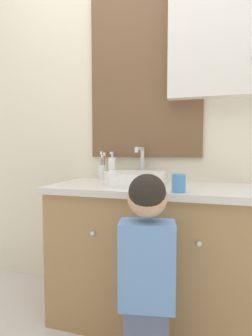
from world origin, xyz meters
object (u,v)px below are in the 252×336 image
soap_dispenser (112,169)px  toothbrush_holder (103,171)px  child_figure (147,265)px  sink_basin (135,178)px  drinking_cup (179,183)px

soap_dispenser → toothbrush_holder: bearing=150.0°
soap_dispenser → child_figure: 0.76m
sink_basin → child_figure: bearing=-68.9°
sink_basin → child_figure: (0.17, -0.44, -0.31)m
sink_basin → soap_dispenser: size_ratio=2.13×
toothbrush_holder → soap_dispenser: bearing=-30.0°
sink_basin → toothbrush_holder: bearing=146.1°
sink_basin → child_figure: 0.56m
child_figure → soap_dispenser: bearing=122.0°
toothbrush_holder → child_figure: size_ratio=0.21×
child_figure → drinking_cup: 0.40m
toothbrush_holder → drinking_cup: size_ratio=2.22×
soap_dispenser → child_figure: soap_dispenser is taller
child_figure → drinking_cup: size_ratio=10.36×
soap_dispenser → drinking_cup: bearing=-37.5°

